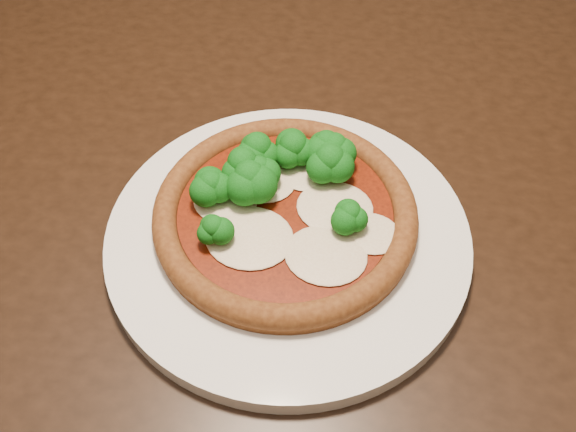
# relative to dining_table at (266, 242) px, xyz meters

# --- Properties ---
(dining_table) EXTENTS (1.20, 1.01, 0.75)m
(dining_table) POSITION_rel_dining_table_xyz_m (0.00, 0.00, 0.00)
(dining_table) COLOR black
(dining_table) RESTS_ON floor
(plate) EXTENTS (0.35, 0.35, 0.02)m
(plate) POSITION_rel_dining_table_xyz_m (0.04, -0.07, 0.11)
(plate) COLOR white
(plate) RESTS_ON dining_table
(pizza) EXTENTS (0.25, 0.25, 0.06)m
(pizza) POSITION_rel_dining_table_xyz_m (0.03, -0.05, 0.14)
(pizza) COLOR brown
(pizza) RESTS_ON plate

